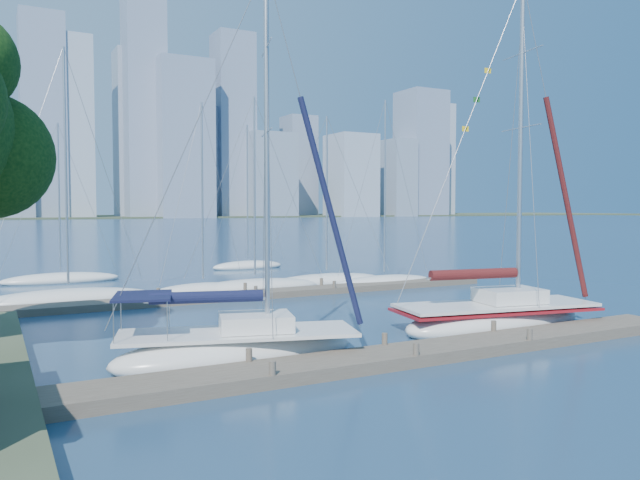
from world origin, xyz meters
TOP-DOWN VIEW (x-y plane):
  - ground at (0.00, 0.00)m, footprint 700.00×700.00m
  - near_dock at (0.00, 0.00)m, footprint 26.00×2.00m
  - far_dock at (2.00, 16.00)m, footprint 30.00×1.80m
  - far_shore at (0.00, 320.00)m, footprint 800.00×100.00m
  - sailboat_navy at (-4.71, 2.62)m, footprint 8.91×4.96m
  - sailboat_maroon at (6.90, 2.74)m, footprint 9.56×4.56m
  - bg_boat_0 at (-8.35, 18.56)m, footprint 9.30×5.56m
  - bg_boat_1 at (-0.93, 18.62)m, footprint 6.47×4.27m
  - bg_boat_2 at (2.30, 18.50)m, footprint 8.81×3.82m
  - bg_boat_3 at (7.71, 19.26)m, footprint 8.70×4.91m
  - bg_boat_4 at (10.97, 17.30)m, footprint 7.53×2.56m
  - bg_boat_6 at (-7.77, 28.89)m, footprint 7.94×3.72m
  - bg_boat_7 at (7.12, 32.08)m, footprint 6.41×3.55m
  - skyline at (18.72, 290.60)m, footprint 503.75×51.31m

SIDE VIEW (x-z plane):
  - ground at x=0.00m, z-range 0.00..0.00m
  - far_shore at x=0.00m, z-range -0.75..0.75m
  - far_dock at x=2.00m, z-range 0.00..0.36m
  - near_dock at x=0.00m, z-range 0.00..0.40m
  - bg_boat_6 at x=-7.77m, z-range -5.35..5.80m
  - bg_boat_4 at x=10.97m, z-range -5.98..6.45m
  - bg_boat_3 at x=7.71m, z-range -5.48..5.97m
  - bg_boat_1 at x=-0.93m, z-range -5.54..6.02m
  - bg_boat_7 at x=7.12m, z-range -5.90..6.39m
  - bg_boat_2 at x=2.30m, z-range -5.82..6.32m
  - bg_boat_0 at x=-8.35m, z-range -6.68..7.22m
  - sailboat_navy at x=-4.71m, z-range -5.76..7.88m
  - sailboat_maroon at x=6.90m, z-range -6.46..8.74m
  - skyline at x=18.72m, z-range -22.36..94.81m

